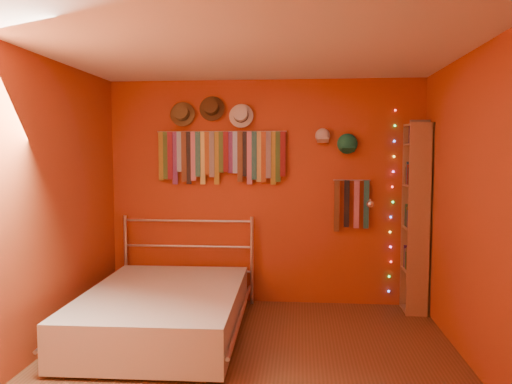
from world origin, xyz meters
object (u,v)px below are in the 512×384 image
(tie_rack, at_px, (221,155))
(reading_lamp, at_px, (370,204))
(bookshelf, at_px, (420,217))
(bed, at_px, (164,311))

(tie_rack, height_order, reading_lamp, tie_rack)
(reading_lamp, bearing_deg, bookshelf, 3.67)
(tie_rack, distance_m, bed, 1.83)
(bookshelf, relative_size, bed, 0.98)
(tie_rack, xyz_separation_m, bed, (-0.38, -1.06, -1.44))
(tie_rack, relative_size, reading_lamp, 4.39)
(tie_rack, height_order, bed, tie_rack)
(reading_lamp, relative_size, bed, 0.16)
(reading_lamp, distance_m, bed, 2.36)
(tie_rack, relative_size, bookshelf, 0.72)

